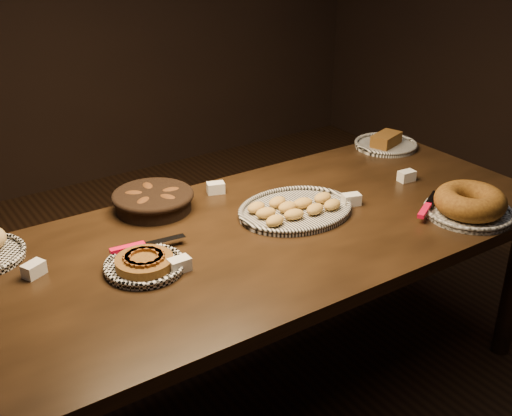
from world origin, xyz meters
TOP-DOWN VIEW (x-y plane):
  - ground at (0.00, 0.00)m, footprint 5.00×5.00m
  - buffet_table at (0.00, 0.00)m, footprint 2.40×1.00m
  - apple_tart_plate at (-0.43, -0.01)m, footprint 0.33×0.27m
  - madeleine_platter at (0.22, 0.05)m, footprint 0.46×0.37m
  - bundt_cake_plate at (0.76, -0.33)m, footprint 0.39×0.36m
  - croissant_basket at (-0.21, 0.38)m, footprint 0.35×0.35m
  - loaf_plate at (1.02, 0.38)m, footprint 0.30×0.30m
  - tent_cards at (0.05, 0.10)m, footprint 1.62×0.51m

SIDE VIEW (x-z plane):
  - ground at x=0.00m, z-range 0.00..0.00m
  - buffet_table at x=0.00m, z-range 0.30..1.05m
  - madeleine_platter at x=0.22m, z-range 0.74..0.79m
  - apple_tart_plate at x=-0.43m, z-range 0.74..0.80m
  - loaf_plate at x=1.02m, z-range 0.74..0.80m
  - tent_cards at x=0.05m, z-range 0.75..0.79m
  - bundt_cake_plate at x=0.76m, z-range 0.74..0.85m
  - croissant_basket at x=-0.21m, z-range 0.76..0.83m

